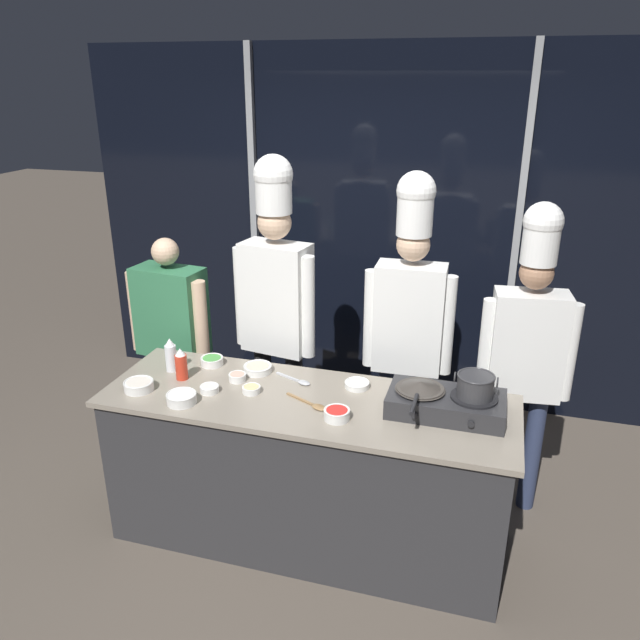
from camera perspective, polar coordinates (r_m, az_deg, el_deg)
ground_plane at (r=3.80m, az=-1.12°, el=-19.01°), size 24.00×24.00×0.00m
window_wall_back at (r=4.83m, az=5.44°, el=8.01°), size 4.72×0.09×2.70m
demo_counter at (r=3.53m, az=-1.17°, el=-13.52°), size 2.18×0.72×0.89m
portable_stove at (r=3.20m, az=11.44°, el=-7.47°), size 0.58×0.32×0.12m
frying_pan at (r=3.17m, az=9.14°, el=-5.99°), size 0.25×0.44×0.04m
stock_pot at (r=3.14m, az=14.02°, el=-5.80°), size 0.21×0.18×0.12m
squeeze_bottle_chili at (r=3.55m, az=-12.58°, el=-3.99°), size 0.07×0.07×0.19m
squeeze_bottle_clear at (r=3.65m, az=-13.49°, el=-3.16°), size 0.06×0.06×0.20m
prep_bowl_ginger at (r=3.37m, az=-6.29°, el=-6.28°), size 0.10×0.10×0.04m
prep_bowl_scallions at (r=3.70m, az=-9.85°, el=-3.66°), size 0.13×0.13×0.05m
prep_bowl_bean_sprouts at (r=3.41m, az=3.41°, el=-5.86°), size 0.14×0.14×0.03m
prep_bowl_shrimp at (r=3.50m, az=-7.56°, el=-5.16°), size 0.10×0.10×0.04m
prep_bowl_garlic at (r=3.40m, az=-10.07°, el=-6.17°), size 0.10×0.10×0.04m
prep_bowl_onion at (r=3.51m, az=-16.25°, el=-5.72°), size 0.16×0.16×0.05m
prep_bowl_rice at (r=3.32m, az=-12.55°, el=-6.93°), size 0.16×0.16×0.06m
prep_bowl_chicken at (r=3.58m, az=-5.72°, el=-4.39°), size 0.16×0.16×0.04m
prep_bowl_bell_pepper at (r=3.10m, az=1.55°, el=-8.54°), size 0.13×0.13×0.05m
serving_spoon_slotted at (r=3.46m, az=-1.90°, el=-5.60°), size 0.23×0.12×0.02m
serving_spoon_solid at (r=3.22m, az=-0.56°, el=-7.78°), size 0.26×0.15×0.02m
person_guest at (r=4.23m, az=-13.37°, el=-0.74°), size 0.59×0.29×1.52m
chef_head at (r=3.83m, az=-4.03°, el=2.49°), size 0.54×0.28×2.06m
chef_sous at (r=3.70m, az=8.18°, el=0.74°), size 0.53×0.22×1.99m
chef_line at (r=3.65m, az=18.44°, el=-1.90°), size 0.52×0.25×1.87m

